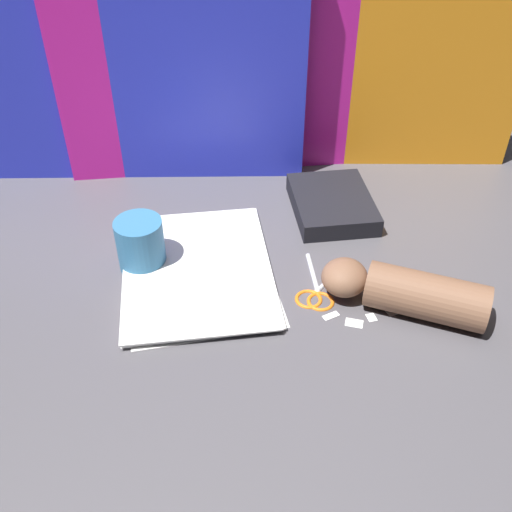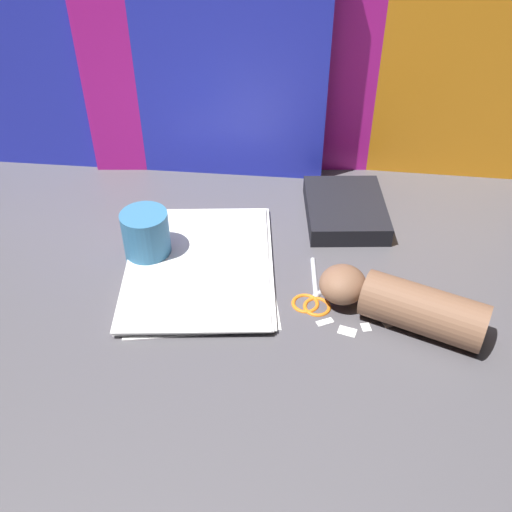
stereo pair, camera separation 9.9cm
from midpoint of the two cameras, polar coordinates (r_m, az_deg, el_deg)
name	(u,v)px [view 2 (the right image)]	position (r m, az deg, el deg)	size (l,w,h in m)	color
ground_plane	(256,264)	(1.14, 2.52, -0.83)	(6.00, 6.00, 0.00)	#4C494F
backdrop_panel_left	(124,58)	(1.34, -10.33, 18.06)	(0.86, 0.10, 0.53)	#2833D1
backdrop_panel_center	(261,51)	(1.32, 2.79, 18.85)	(0.77, 0.03, 0.56)	#D81E9E
backdrop_panel_right	(388,59)	(1.36, 14.61, 17.66)	(0.73, 0.11, 0.53)	orange
paper_stack	(199,264)	(1.13, -2.93, -0.91)	(0.30, 0.38, 0.02)	white
book_closed	(345,210)	(1.27, 10.73, 4.29)	(0.16, 0.21, 0.04)	black
scissors	(316,295)	(1.08, 8.35, -3.78)	(0.13, 0.16, 0.01)	silver
hand_forearm	(403,304)	(1.04, 16.52, -4.49)	(0.29, 0.20, 0.08)	brown
paper_scrap_near	(388,323)	(1.06, 15.15, -6.28)	(0.03, 0.03, 0.00)	white
paper_scrap_mid	(347,331)	(1.03, 11.45, -7.15)	(0.04, 0.03, 0.00)	white
paper_scrap_far	(366,327)	(1.04, 13.15, -6.72)	(0.02, 0.02, 0.00)	white
paper_scrap_side	(325,322)	(1.04, 9.32, -6.31)	(0.03, 0.02, 0.00)	white
mug	(146,236)	(1.14, -7.97, 1.79)	(0.09, 0.09, 0.10)	teal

